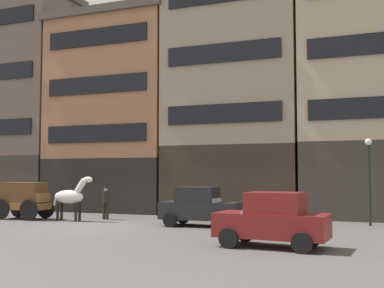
# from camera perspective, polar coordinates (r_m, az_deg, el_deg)

# --- Properties ---
(ground_plane) EXTENTS (120.00, 120.00, 0.00)m
(ground_plane) POSITION_cam_1_polar(r_m,az_deg,el_deg) (22.65, -12.01, -9.75)
(ground_plane) COLOR #4C4947
(building_far_left) EXTENTS (8.10, 5.51, 15.72)m
(building_far_left) POSITION_cam_1_polar(r_m,az_deg,el_deg) (37.23, -20.18, 5.03)
(building_far_left) COLOR #38332D
(building_far_left) RESTS_ON ground_plane
(building_center_left) EXTENTS (8.87, 5.51, 13.16)m
(building_center_left) POSITION_cam_1_polar(r_m,az_deg,el_deg) (32.39, -9.20, 3.84)
(building_center_left) COLOR black
(building_center_left) RESTS_ON ground_plane
(building_center_right) EXTENTS (8.47, 5.51, 15.08)m
(building_center_right) POSITION_cam_1_polar(r_m,az_deg,el_deg) (29.37, 5.17, 6.47)
(building_center_right) COLOR #33281E
(building_center_right) RESTS_ON ground_plane
(building_far_right) EXTENTS (7.70, 5.51, 14.51)m
(building_far_right) POSITION_cam_1_polar(r_m,az_deg,el_deg) (28.33, 20.54, 6.49)
(building_far_right) COLOR #38332D
(building_far_right) RESTS_ON ground_plane
(cargo_wagon) EXTENTS (2.93, 1.56, 1.98)m
(cargo_wagon) POSITION_cam_1_polar(r_m,az_deg,el_deg) (27.21, -19.65, -6.15)
(cargo_wagon) COLOR brown
(cargo_wagon) RESTS_ON ground_plane
(draft_horse) EXTENTS (2.35, 0.64, 2.30)m
(draft_horse) POSITION_cam_1_polar(r_m,az_deg,el_deg) (25.41, -14.51, -6.16)
(draft_horse) COLOR beige
(draft_horse) RESTS_ON ground_plane
(sedan_dark) EXTENTS (3.83, 2.13, 1.83)m
(sedan_dark) POSITION_cam_1_polar(r_m,az_deg,el_deg) (16.09, 9.70, -9.04)
(sedan_dark) COLOR maroon
(sedan_dark) RESTS_ON ground_plane
(sedan_light) EXTENTS (3.72, 1.91, 1.83)m
(sedan_light) POSITION_cam_1_polar(r_m,az_deg,el_deg) (22.16, 0.98, -7.59)
(sedan_light) COLOR black
(sedan_light) RESTS_ON ground_plane
(pedestrian_officer) EXTENTS (0.44, 0.44, 1.79)m
(pedestrian_officer) POSITION_cam_1_polar(r_m,az_deg,el_deg) (25.86, -10.42, -6.81)
(pedestrian_officer) COLOR black
(pedestrian_officer) RESTS_ON ground_plane
(streetlamp_curbside) EXTENTS (0.32, 0.32, 4.12)m
(streetlamp_curbside) POSITION_cam_1_polar(r_m,az_deg,el_deg) (23.83, 20.67, -2.85)
(streetlamp_curbside) COLOR black
(streetlamp_curbside) RESTS_ON ground_plane
(fire_hydrant_curbside) EXTENTS (0.24, 0.24, 0.83)m
(fire_hydrant_curbside) POSITION_cam_1_polar(r_m,az_deg,el_deg) (24.07, 11.10, -8.37)
(fire_hydrant_curbside) COLOR maroon
(fire_hydrant_curbside) RESTS_ON ground_plane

